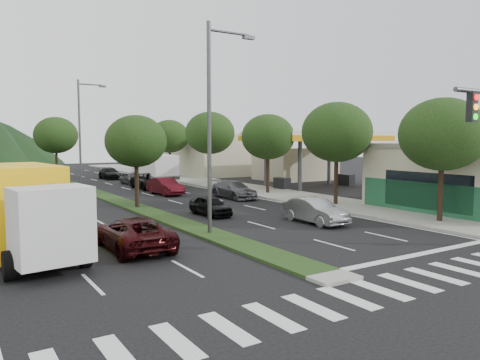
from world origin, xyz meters
TOP-DOWN VIEW (x-y plane):
  - ground at (0.00, 0.00)m, footprint 160.00×160.00m
  - sidewalk_right at (12.50, 25.00)m, footprint 5.00×90.00m
  - median at (0.00, 28.00)m, footprint 1.60×56.00m
  - crosswalk at (0.00, -2.00)m, footprint 19.00×2.20m
  - storefront_right at (18.00, 6.00)m, footprint 9.00×10.00m
  - gas_canopy at (19.00, 22.00)m, footprint 12.20×8.20m
  - bldg_right_far at (19.50, 44.00)m, footprint 10.00×16.00m
  - tree_r_a at (12.00, 4.00)m, footprint 4.60×4.60m
  - tree_r_b at (12.00, 12.00)m, footprint 4.80×4.80m
  - tree_r_c at (12.00, 20.00)m, footprint 4.40×4.40m
  - tree_r_d at (12.00, 30.00)m, footprint 5.00×5.00m
  - tree_r_e at (12.00, 40.00)m, footprint 4.60×4.60m
  - tree_med_near at (0.00, 18.00)m, footprint 4.00×4.00m
  - tree_med_far at (0.00, 44.00)m, footprint 4.80×4.80m
  - streetlight_near at (0.21, 8.00)m, footprint 2.60×0.25m
  - streetlight_mid at (0.21, 33.00)m, footprint 2.60×0.25m
  - sedan_silver at (6.32, 7.67)m, footprint 1.47×4.19m
  - suv_maroon at (-4.12, 7.02)m, footprint 2.43×5.04m
  - car_queue_a at (2.74, 12.99)m, footprint 1.43×3.49m
  - car_queue_b at (8.20, 19.19)m, footprint 1.98×4.68m
  - car_queue_c at (4.64, 24.19)m, footprint 1.76×4.33m
  - car_queue_d at (5.26, 29.19)m, footprint 2.56×5.27m
  - car_queue_e at (5.25, 34.19)m, footprint 1.69×3.76m
  - car_queue_f at (5.34, 41.82)m, footprint 1.89×4.48m
  - box_truck at (-8.08, 7.91)m, footprint 3.49×7.46m
  - motorhome at (6.61, 31.46)m, footprint 3.11×8.21m

SIDE VIEW (x-z plane):
  - ground at x=0.00m, z-range 0.00..0.00m
  - crosswalk at x=0.00m, z-range 0.00..0.01m
  - median at x=0.00m, z-range 0.00..0.12m
  - sidewalk_right at x=12.50m, z-range 0.00..0.15m
  - car_queue_a at x=2.74m, z-range 0.00..1.18m
  - car_queue_e at x=5.25m, z-range 0.00..1.25m
  - car_queue_f at x=5.34m, z-range 0.00..1.29m
  - car_queue_b at x=8.20m, z-range 0.00..1.35m
  - sedan_silver at x=6.32m, z-range 0.00..1.38m
  - suv_maroon at x=-4.12m, z-range 0.00..1.38m
  - car_queue_c at x=4.64m, z-range 0.00..1.40m
  - car_queue_d at x=5.26m, z-range 0.00..1.44m
  - motorhome at x=6.61m, z-range 0.10..3.19m
  - box_truck at x=-8.08m, z-range -0.10..3.46m
  - storefront_right at x=18.00m, z-range 0.00..4.00m
  - bldg_right_far at x=19.50m, z-range 0.00..5.20m
  - tree_med_near at x=0.00m, z-range 1.42..7.44m
  - gas_canopy at x=19.00m, z-range 2.02..7.27m
  - tree_r_c at x=12.00m, z-range 1.51..7.99m
  - tree_r_a at x=12.00m, z-range 1.50..8.14m
  - tree_r_e at x=12.00m, z-range 1.54..8.25m
  - tree_med_far at x=0.00m, z-range 1.54..8.47m
  - tree_r_b at x=12.00m, z-range 1.57..8.50m
  - tree_r_d at x=12.00m, z-range 1.60..8.76m
  - streetlight_near at x=0.21m, z-range 0.58..10.58m
  - streetlight_mid at x=0.21m, z-range 0.58..10.58m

